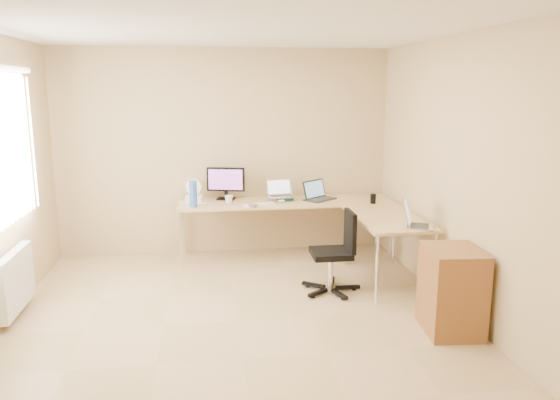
{
  "coord_description": "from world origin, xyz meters",
  "views": [
    {
      "loc": [
        -0.26,
        -4.69,
        2.11
      ],
      "look_at": [
        0.55,
        1.1,
        0.9
      ],
      "focal_mm": 34.95,
      "sensor_mm": 36.0,
      "label": 1
    }
  ],
  "objects": [
    {
      "name": "desk_fan",
      "position": [
        -0.4,
        2.05,
        0.85
      ],
      "size": [
        0.24,
        0.24,
        0.25
      ],
      "primitive_type": "cylinder",
      "rotation": [
        0.0,
        0.0,
        -0.28
      ],
      "color": "white",
      "rests_on": "desk_main"
    },
    {
      "name": "book_stack",
      "position": [
        0.74,
        2.0,
        0.75
      ],
      "size": [
        0.22,
        0.29,
        0.05
      ],
      "primitive_type": "cube",
      "rotation": [
        0.0,
        0.0,
        -0.06
      ],
      "color": "teal",
      "rests_on": "desk_main"
    },
    {
      "name": "desk_return",
      "position": [
        1.7,
        0.85,
        0.36
      ],
      "size": [
        0.7,
        1.3,
        0.73
      ],
      "primitive_type": "cube",
      "color": "tan",
      "rests_on": "ground"
    },
    {
      "name": "floor",
      "position": [
        0.0,
        0.0,
        0.0
      ],
      "size": [
        4.5,
        4.5,
        0.0
      ],
      "primitive_type": "plane",
      "color": "tan",
      "rests_on": "ground"
    },
    {
      "name": "wall_right",
      "position": [
        2.1,
        0.0,
        1.3
      ],
      "size": [
        0.0,
        4.5,
        4.5
      ],
      "primitive_type": "plane",
      "rotation": [
        1.57,
        0.0,
        -1.57
      ],
      "color": "tan",
      "rests_on": "ground"
    },
    {
      "name": "wall_front",
      "position": [
        0.0,
        -2.25,
        1.3
      ],
      "size": [
        4.5,
        0.0,
        4.5
      ],
      "primitive_type": "plane",
      "rotation": [
        -1.57,
        0.0,
        0.0
      ],
      "color": "tan",
      "rests_on": "ground"
    },
    {
      "name": "laptop_black",
      "position": [
        1.16,
        1.86,
        0.85
      ],
      "size": [
        0.48,
        0.47,
        0.24
      ],
      "primitive_type": "cube",
      "rotation": [
        0.0,
        0.0,
        0.68
      ],
      "color": "#242424",
      "rests_on": "desk_main"
    },
    {
      "name": "keyboard",
      "position": [
        0.37,
        1.65,
        0.74
      ],
      "size": [
        0.39,
        0.22,
        0.02
      ],
      "primitive_type": "cube",
      "rotation": [
        0.0,
        0.0,
        0.33
      ],
      "color": "white",
      "rests_on": "desk_main"
    },
    {
      "name": "white_box",
      "position": [
        -0.4,
        1.94,
        0.77
      ],
      "size": [
        0.22,
        0.17,
        0.07
      ],
      "primitive_type": "cube",
      "rotation": [
        0.0,
        0.0,
        -0.14
      ],
      "color": "white",
      "rests_on": "desk_main"
    },
    {
      "name": "mouse",
      "position": [
        0.66,
        1.77,
        0.75
      ],
      "size": [
        0.1,
        0.08,
        0.03
      ],
      "primitive_type": "ellipsoid",
      "rotation": [
        0.0,
        0.0,
        0.22
      ],
      "color": "white",
      "rests_on": "desk_main"
    },
    {
      "name": "cd_stack",
      "position": [
        0.3,
        1.55,
        0.74
      ],
      "size": [
        0.14,
        0.14,
        0.03
      ],
      "primitive_type": "cylinder",
      "rotation": [
        0.0,
        0.0,
        -0.19
      ],
      "color": "silver",
      "rests_on": "desk_main"
    },
    {
      "name": "radiator",
      "position": [
        -2.03,
        0.4,
        0.35
      ],
      "size": [
        0.09,
        0.8,
        0.55
      ],
      "primitive_type": "cube",
      "color": "white",
      "rests_on": "ground"
    },
    {
      "name": "monitor",
      "position": [
        -0.0,
        2.05,
        0.93
      ],
      "size": [
        0.5,
        0.27,
        0.41
      ],
      "primitive_type": "cube",
      "rotation": [
        0.0,
        0.0,
        -0.25
      ],
      "color": "black",
      "rests_on": "desk_main"
    },
    {
      "name": "ceiling",
      "position": [
        0.0,
        0.0,
        2.6
      ],
      "size": [
        4.5,
        4.5,
        0.0
      ],
      "primitive_type": "plane",
      "rotation": [
        3.14,
        0.0,
        0.0
      ],
      "color": "white",
      "rests_on": "ground"
    },
    {
      "name": "laptop_center",
      "position": [
        0.67,
        1.89,
        0.88
      ],
      "size": [
        0.36,
        0.29,
        0.21
      ],
      "primitive_type": "cube",
      "rotation": [
        0.0,
        0.0,
        0.14
      ],
      "color": "silver",
      "rests_on": "desk_main"
    },
    {
      "name": "black_cup",
      "position": [
        1.75,
        1.55,
        0.79
      ],
      "size": [
        0.09,
        0.09,
        0.12
      ],
      "primitive_type": "cylinder",
      "rotation": [
        0.0,
        0.0,
        -0.36
      ],
      "color": "black",
      "rests_on": "desk_main"
    },
    {
      "name": "office_chair",
      "position": [
        1.02,
        0.62,
        0.5
      ],
      "size": [
        0.53,
        0.53,
        0.87
      ],
      "primitive_type": "cube",
      "rotation": [
        0.0,
        0.0,
        -0.01
      ],
      "color": "black",
      "rests_on": "ground"
    },
    {
      "name": "laptop_return",
      "position": [
        1.85,
        0.37,
        0.85
      ],
      "size": [
        0.44,
        0.4,
        0.24
      ],
      "primitive_type": "cube",
      "rotation": [
        0.0,
        0.0,
        1.16
      ],
      "color": "silver",
      "rests_on": "desk_return"
    },
    {
      "name": "desk_main",
      "position": [
        0.72,
        1.85,
        0.36
      ],
      "size": [
        2.65,
        0.7,
        0.73
      ],
      "primitive_type": "cube",
      "color": "tan",
      "rests_on": "ground"
    },
    {
      "name": "cabinet",
      "position": [
        1.85,
        -0.45,
        0.36
      ],
      "size": [
        0.51,
        0.61,
        0.78
      ],
      "primitive_type": "cube",
      "rotation": [
        0.0,
        0.0,
        -0.1
      ],
      "color": "brown",
      "rests_on": "ground"
    },
    {
      "name": "wall_back",
      "position": [
        0.0,
        2.25,
        1.3
      ],
      "size": [
        4.5,
        0.0,
        4.5
      ],
      "primitive_type": "plane",
      "rotation": [
        1.57,
        0.0,
        0.0
      ],
      "color": "tan",
      "rests_on": "ground"
    },
    {
      "name": "water_bottle",
      "position": [
        -0.4,
        1.65,
        0.89
      ],
      "size": [
        0.11,
        0.11,
        0.31
      ],
      "primitive_type": "cylinder",
      "rotation": [
        0.0,
        0.0,
        0.23
      ],
      "color": "#315EB3",
      "rests_on": "desk_main"
    },
    {
      "name": "papers",
      "position": [
        -0.4,
        1.91,
        0.73
      ],
      "size": [
        0.35,
        0.39,
        0.01
      ],
      "primitive_type": "cube",
      "rotation": [
        0.0,
        0.0,
        0.51
      ],
      "color": "silver",
      "rests_on": "desk_main"
    },
    {
      "name": "mug",
      "position": [
        0.02,
        1.81,
        0.78
      ],
      "size": [
        0.12,
        0.12,
        0.1
      ],
      "primitive_type": "imported",
      "rotation": [
        0.0,
        0.0,
        0.24
      ],
      "color": "white",
      "rests_on": "desk_main"
    },
    {
      "name": "window",
      "position": [
        -2.05,
        0.4,
        1.55
      ],
      "size": [
        0.1,
        1.8,
        1.4
      ],
      "primitive_type": "cube",
      "color": "white",
      "rests_on": "wall_left"
    }
  ]
}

